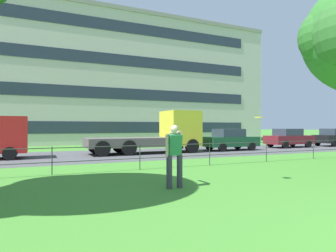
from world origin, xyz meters
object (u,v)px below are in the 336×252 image
frisbee (259,117)px  car_maroon_center (289,138)px  car_black_left (335,137)px  apartment_building_background (92,84)px  flatbed_truck_right (160,134)px  car_dark_green_far_right (230,140)px  person_thrower (174,154)px

frisbee → car_maroon_center: bearing=40.4°
car_black_left → apartment_building_background: apartment_building_background is taller
flatbed_truck_right → apartment_building_background: size_ratio=0.19×
frisbee → car_maroon_center: (12.83, 10.92, -1.20)m
car_dark_green_far_right → apartment_building_background: (-6.49, 18.03, 5.99)m
car_dark_green_far_right → car_maroon_center: size_ratio=1.00×
car_maroon_center → car_black_left: same height
flatbed_truck_right → car_maroon_center: (11.57, 0.19, -0.44)m
person_thrower → frisbee: bearing=-5.4°
frisbee → car_maroon_center: 16.89m
car_dark_green_far_right → apartment_building_background: 20.08m
car_black_left → car_maroon_center: bearing=177.0°
apartment_building_background → person_thrower: bearing=-95.8°
person_thrower → car_maroon_center: 18.89m
car_dark_green_far_right → car_maroon_center: 6.27m
frisbee → apartment_building_background: bearing=89.8°
flatbed_truck_right → car_black_left: flatbed_truck_right is taller
person_thrower → car_black_left: person_thrower is taller
car_dark_green_far_right → apartment_building_background: bearing=109.8°
frisbee → car_dark_green_far_right: bearing=57.7°
car_black_left → apartment_building_background: (-17.99, 17.81, 5.99)m
person_thrower → flatbed_truck_right: (4.03, 10.46, 0.28)m
flatbed_truck_right → car_maroon_center: 11.58m
frisbee → car_black_left: (18.08, 10.64, -1.20)m
person_thrower → apartment_building_background: size_ratio=0.05×
person_thrower → car_maroon_center: bearing=34.3°
car_maroon_center → apartment_building_background: 22.49m
apartment_building_background → frisbee: bearing=-90.2°
car_black_left → frisbee: bearing=-149.5°
flatbed_truck_right → apartment_building_background: bearing=93.8°
car_black_left → apartment_building_background: bearing=135.3°
flatbed_truck_right → person_thrower: bearing=-111.0°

